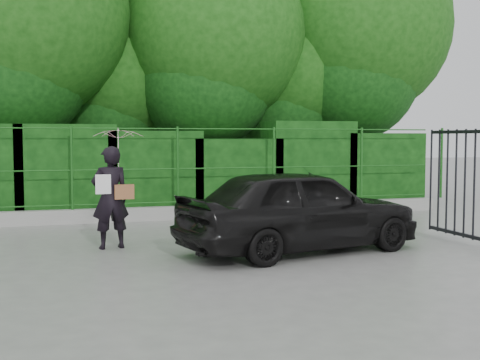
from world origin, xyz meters
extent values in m
plane|color=gray|center=(0.00, 0.00, 0.00)|extent=(80.00, 80.00, 0.00)
cube|color=#9E9E99|center=(0.00, 4.50, 0.15)|extent=(14.00, 0.25, 0.30)
cylinder|color=#1A5618|center=(-1.90, 4.50, 1.20)|extent=(0.06, 0.06, 1.80)
cylinder|color=#1A5618|center=(0.40, 4.50, 1.20)|extent=(0.06, 0.06, 1.80)
cylinder|color=#1A5618|center=(2.70, 4.50, 1.20)|extent=(0.06, 0.06, 1.80)
cylinder|color=#1A5618|center=(5.00, 4.50, 1.20)|extent=(0.06, 0.06, 1.80)
cylinder|color=#1A5618|center=(7.30, 4.50, 1.20)|extent=(0.06, 0.06, 1.80)
cylinder|color=#1A5618|center=(0.00, 4.50, 0.40)|extent=(13.60, 0.03, 0.03)
cylinder|color=#1A5618|center=(0.00, 4.50, 1.15)|extent=(13.60, 0.03, 0.03)
cylinder|color=#1A5618|center=(0.00, 4.50, 2.05)|extent=(13.60, 0.03, 0.03)
cube|color=black|center=(-2.00, 5.50, 1.08)|extent=(2.20, 1.20, 2.15)
cube|color=black|center=(0.00, 5.50, 1.00)|extent=(2.20, 1.20, 2.01)
cube|color=black|center=(2.00, 5.50, 0.91)|extent=(2.20, 1.20, 1.83)
cube|color=black|center=(4.00, 5.50, 1.13)|extent=(2.20, 1.20, 2.26)
cube|color=black|center=(6.00, 5.50, 0.98)|extent=(2.20, 1.20, 1.97)
cylinder|color=black|center=(-3.00, 7.20, 2.25)|extent=(0.36, 0.36, 4.50)
sphere|color=#14470F|center=(-3.00, 7.20, 4.95)|extent=(5.40, 5.40, 5.40)
cylinder|color=black|center=(-0.50, 8.50, 1.62)|extent=(0.36, 0.36, 3.25)
sphere|color=#14470F|center=(-0.50, 8.50, 3.58)|extent=(3.90, 3.90, 3.90)
cylinder|color=black|center=(2.00, 7.50, 2.12)|extent=(0.36, 0.36, 4.25)
sphere|color=#14470F|center=(2.00, 7.50, 4.68)|extent=(5.10, 5.10, 5.10)
cylinder|color=black|center=(4.50, 8.20, 1.75)|extent=(0.36, 0.36, 3.50)
sphere|color=#14470F|center=(4.50, 8.20, 3.85)|extent=(4.20, 4.20, 4.20)
cylinder|color=black|center=(6.50, 7.80, 2.38)|extent=(0.36, 0.36, 4.75)
sphere|color=#14470F|center=(6.50, 7.80, 5.23)|extent=(5.70, 5.70, 5.70)
cube|color=black|center=(4.60, -0.05, 0.15)|extent=(0.05, 2.00, 0.06)
cube|color=black|center=(4.60, -0.05, 1.95)|extent=(0.05, 2.00, 0.06)
cylinder|color=black|center=(4.60, -0.25, 1.05)|extent=(0.04, 0.04, 1.90)
cylinder|color=black|center=(4.60, 0.00, 1.05)|extent=(0.04, 0.04, 1.90)
cylinder|color=black|center=(4.60, 0.25, 1.05)|extent=(0.04, 0.04, 1.90)
cylinder|color=black|center=(4.60, 0.50, 1.05)|extent=(0.04, 0.04, 1.90)
cylinder|color=black|center=(4.60, 0.75, 1.05)|extent=(0.04, 0.04, 1.90)
cylinder|color=black|center=(4.60, 1.00, 1.05)|extent=(0.04, 0.04, 1.90)
imported|color=black|center=(-1.35, 1.29, 0.85)|extent=(0.68, 0.50, 1.71)
imported|color=#FFD2D3|center=(-1.20, 1.34, 1.63)|extent=(0.85, 0.87, 0.78)
cube|color=brown|center=(-1.13, 1.21, 0.95)|extent=(0.32, 0.15, 0.24)
cube|color=white|center=(-1.47, 1.17, 1.09)|extent=(0.25, 0.02, 0.32)
imported|color=black|center=(1.56, 0.12, 0.69)|extent=(4.30, 2.46, 1.38)
camera|label=1|loc=(-2.14, -8.85, 1.84)|focal=45.00mm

